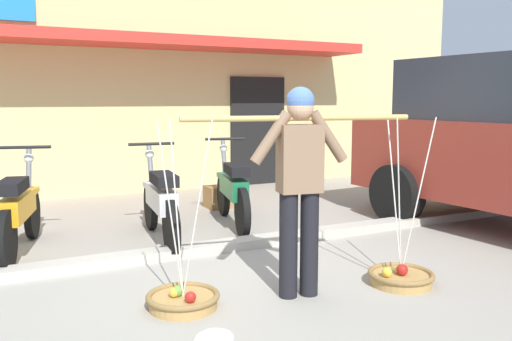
# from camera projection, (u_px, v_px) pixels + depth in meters

# --- Properties ---
(ground_plane) EXTENTS (90.00, 90.00, 0.00)m
(ground_plane) POSITION_uv_depth(u_px,v_px,m) (238.00, 271.00, 5.05)
(ground_plane) COLOR #9E998C
(sidewalk_curb) EXTENTS (20.00, 0.24, 0.10)m
(sidewalk_curb) POSITION_uv_depth(u_px,v_px,m) (210.00, 248.00, 5.66)
(sidewalk_curb) COLOR #BAB4A5
(sidewalk_curb) RESTS_ON ground
(fruit_vendor) EXTENTS (1.87, 0.39, 1.70)m
(fruit_vendor) POSITION_uv_depth(u_px,v_px,m) (300.00, 177.00, 4.30)
(fruit_vendor) COLOR black
(fruit_vendor) RESTS_ON ground
(fruit_basket_left_side) EXTENTS (0.57, 0.57, 1.45)m
(fruit_basket_left_side) POSITION_uv_depth(u_px,v_px,m) (183.00, 298.00, 4.15)
(fruit_basket_left_side) COLOR #B2894C
(fruit_basket_left_side) RESTS_ON ground
(fruit_basket_right_side) EXTENTS (0.57, 0.57, 1.45)m
(fruit_basket_right_side) POSITION_uv_depth(u_px,v_px,m) (401.00, 276.00, 4.67)
(fruit_basket_right_side) COLOR #B2894C
(fruit_basket_right_side) RESTS_ON ground
(motorcycle_second_in_row) EXTENTS (0.64, 1.78, 1.09)m
(motorcycle_second_in_row) POSITION_uv_depth(u_px,v_px,m) (19.00, 211.00, 5.56)
(motorcycle_second_in_row) COLOR black
(motorcycle_second_in_row) RESTS_ON ground
(motorcycle_third_in_row) EXTENTS (0.54, 1.82, 1.09)m
(motorcycle_third_in_row) POSITION_uv_depth(u_px,v_px,m) (160.00, 202.00, 6.02)
(motorcycle_third_in_row) COLOR black
(motorcycle_third_in_row) RESTS_ON ground
(motorcycle_end_of_row) EXTENTS (0.61, 1.79, 1.09)m
(motorcycle_end_of_row) POSITION_uv_depth(u_px,v_px,m) (233.00, 190.00, 6.80)
(motorcycle_end_of_row) COLOR black
(motorcycle_end_of_row) RESTS_ON ground
(storefront_building) EXTENTS (13.00, 6.00, 4.20)m
(storefront_building) POSITION_uv_depth(u_px,v_px,m) (121.00, 75.00, 11.28)
(storefront_building) COLOR #DBC684
(storefront_building) RESTS_ON ground
(plastic_litter_bag) EXTENTS (0.28, 0.22, 0.14)m
(plastic_litter_bag) POSITION_uv_depth(u_px,v_px,m) (213.00, 340.00, 3.45)
(plastic_litter_bag) COLOR silver
(plastic_litter_bag) RESTS_ON ground
(wooden_crate) EXTENTS (0.44, 0.36, 0.32)m
(wooden_crate) POSITION_uv_depth(u_px,v_px,m) (221.00, 197.00, 7.99)
(wooden_crate) COLOR olive
(wooden_crate) RESTS_ON ground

